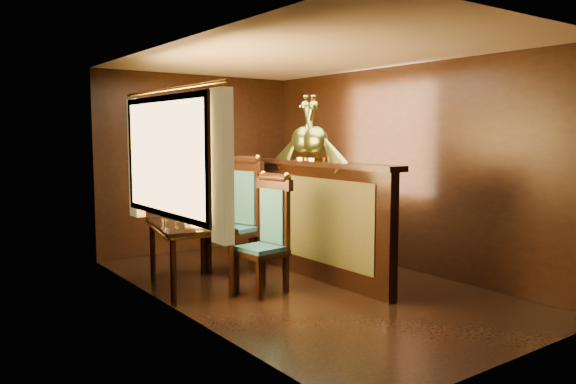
% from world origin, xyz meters
% --- Properties ---
extents(ground, '(5.00, 5.00, 0.00)m').
position_xyz_m(ground, '(0.00, 0.00, 0.00)').
color(ground, black).
rests_on(ground, ground).
extents(room_shell, '(3.04, 5.04, 2.52)m').
position_xyz_m(room_shell, '(-0.09, 0.02, 1.58)').
color(room_shell, black).
rests_on(room_shell, ground).
extents(partition, '(0.26, 2.70, 1.36)m').
position_xyz_m(partition, '(0.32, 0.30, 0.71)').
color(partition, black).
rests_on(partition, ground).
extents(dining_table, '(0.97, 1.34, 0.91)m').
position_xyz_m(dining_table, '(-1.05, 0.70, 0.64)').
color(dining_table, black).
rests_on(dining_table, ground).
extents(chair_left, '(0.51, 0.53, 1.27)m').
position_xyz_m(chair_left, '(-0.42, 0.08, 0.66)').
color(chair_left, black).
rests_on(chair_left, ground).
extents(chair_right, '(0.63, 0.65, 1.42)m').
position_xyz_m(chair_right, '(-0.21, 1.01, 0.74)').
color(chair_right, black).
rests_on(chair_right, ground).
extents(peacock_left, '(0.24, 0.63, 0.75)m').
position_xyz_m(peacock_left, '(0.33, 0.24, 1.74)').
color(peacock_left, '#1C553C').
rests_on(peacock_left, partition).
extents(peacock_right, '(0.24, 0.63, 0.75)m').
position_xyz_m(peacock_right, '(0.33, 0.46, 1.73)').
color(peacock_right, '#1C553C').
rests_on(peacock_right, partition).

